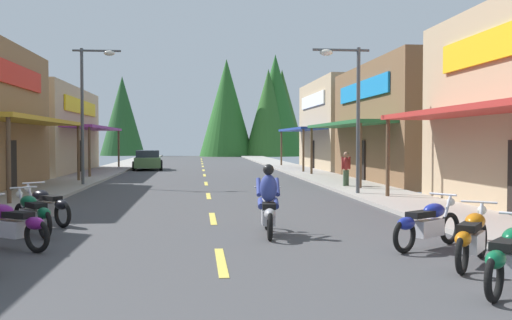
% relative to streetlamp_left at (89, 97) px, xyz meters
% --- Properties ---
extents(ground, '(10.33, 94.48, 0.10)m').
position_rel_streetlamp_left_xyz_m(ground, '(5.24, 6.44, -4.11)').
color(ground, '#424244').
extents(sidewalk_left, '(2.73, 94.48, 0.12)m').
position_rel_streetlamp_left_xyz_m(sidewalk_left, '(-1.29, 6.44, -4.00)').
color(sidewalk_left, '#9E9991').
rests_on(sidewalk_left, ground).
extents(sidewalk_right, '(2.73, 94.48, 0.12)m').
position_rel_streetlamp_left_xyz_m(sidewalk_right, '(11.77, 6.44, -4.00)').
color(sidewalk_right, '#9E9991').
rests_on(sidewalk_right, ground).
extents(centerline_dashes, '(0.16, 68.11, 0.01)m').
position_rel_streetlamp_left_xyz_m(centerline_dashes, '(5.24, 10.20, -4.05)').
color(centerline_dashes, '#E0C64C').
rests_on(centerline_dashes, ground).
extents(storefront_left_far, '(9.20, 13.61, 5.45)m').
position_rel_streetlamp_left_xyz_m(storefront_left_far, '(-6.32, 11.59, -1.33)').
color(storefront_left_far, tan).
rests_on(storefront_left_far, ground).
extents(storefront_right_middle, '(8.93, 11.97, 5.94)m').
position_rel_streetlamp_left_xyz_m(storefront_right_middle, '(16.66, 1.83, -1.09)').
color(storefront_right_middle, brown).
rests_on(storefront_right_middle, ground).
extents(storefront_right_far, '(9.29, 11.38, 6.37)m').
position_rel_streetlamp_left_xyz_m(storefront_right_far, '(16.84, 14.60, -0.87)').
color(storefront_right_far, tan).
rests_on(storefront_right_far, ground).
extents(streetlamp_left, '(2.14, 0.30, 6.23)m').
position_rel_streetlamp_left_xyz_m(streetlamp_left, '(0.00, 0.00, 0.00)').
color(streetlamp_left, '#474C51').
rests_on(streetlamp_left, ground).
extents(streetlamp_right, '(2.14, 0.30, 5.54)m').
position_rel_streetlamp_left_xyz_m(streetlamp_right, '(10.45, -5.62, -0.39)').
color(streetlamp_right, '#474C51').
rests_on(streetlamp_right, ground).
extents(motorcycle_parked_right_1, '(1.56, 1.61, 1.04)m').
position_rel_streetlamp_left_xyz_m(motorcycle_parked_right_1, '(9.12, -19.31, -3.57)').
color(motorcycle_parked_right_1, black).
rests_on(motorcycle_parked_right_1, ground).
extents(motorcycle_parked_right_2, '(1.38, 1.76, 1.04)m').
position_rel_streetlamp_left_xyz_m(motorcycle_parked_right_2, '(9.36, -17.71, -3.57)').
color(motorcycle_parked_right_2, black).
rests_on(motorcycle_parked_right_2, ground).
extents(motorcycle_parked_right_3, '(1.83, 1.28, 1.04)m').
position_rel_streetlamp_left_xyz_m(motorcycle_parked_right_3, '(9.24, -16.12, -3.57)').
color(motorcycle_parked_right_3, black).
rests_on(motorcycle_parked_right_3, ground).
extents(motorcycle_parked_left_2, '(1.83, 1.28, 1.04)m').
position_rel_streetlamp_left_xyz_m(motorcycle_parked_left_2, '(1.28, -15.42, -3.57)').
color(motorcycle_parked_left_2, black).
rests_on(motorcycle_parked_left_2, ground).
extents(motorcycle_parked_left_3, '(1.32, 1.81, 1.04)m').
position_rel_streetlamp_left_xyz_m(motorcycle_parked_left_3, '(1.22, -13.70, -3.57)').
color(motorcycle_parked_left_3, black).
rests_on(motorcycle_parked_left_3, ground).
extents(motorcycle_parked_left_4, '(1.61, 1.56, 1.04)m').
position_rel_streetlamp_left_xyz_m(motorcycle_parked_left_4, '(1.11, -12.14, -3.57)').
color(motorcycle_parked_left_4, black).
rests_on(motorcycle_parked_left_4, ground).
extents(rider_cruising_lead, '(0.60, 2.14, 1.57)m').
position_rel_streetlamp_left_xyz_m(rider_cruising_lead, '(6.38, -14.25, -3.40)').
color(rider_cruising_lead, black).
rests_on(rider_cruising_lead, ground).
extents(pedestrian_browsing, '(0.47, 0.42, 1.60)m').
position_rel_streetlamp_left_xyz_m(pedestrian_browsing, '(11.24, -2.17, -3.14)').
color(pedestrian_browsing, '#3F593F').
rests_on(pedestrian_browsing, ground).
extents(parked_car_curbside, '(2.30, 4.41, 1.40)m').
position_rel_streetlamp_left_xyz_m(parked_car_curbside, '(1.28, 15.33, -3.37)').
color(parked_car_curbside, '#4C723F').
rests_on(parked_car_curbside, ground).
extents(treeline_backdrop, '(28.53, 12.66, 13.80)m').
position_rel_streetlamp_left_xyz_m(treeline_backdrop, '(10.68, 52.45, 2.22)').
color(treeline_backdrop, '#214E23').
rests_on(treeline_backdrop, ground).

